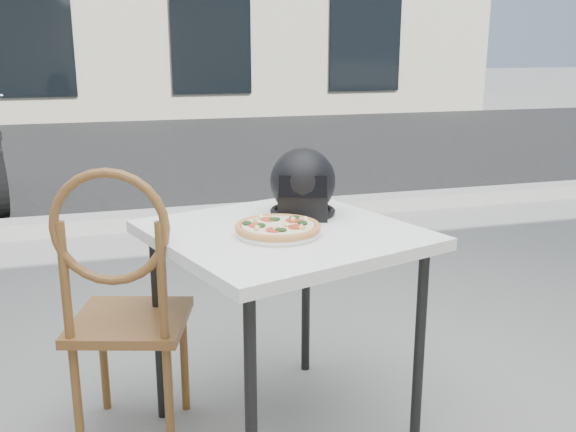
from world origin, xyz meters
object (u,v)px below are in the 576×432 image
object	(u,v)px
helmet	(303,186)
pizza	(278,227)
cafe_chair_main	(123,295)
cafe_table_main	(284,249)
plate	(278,233)

from	to	relation	value
helmet	pizza	bearing A→B (deg)	-106.91
cafe_chair_main	cafe_table_main	bearing A→B (deg)	-170.93
cafe_table_main	plate	xyz separation A→B (m)	(-0.04, -0.07, 0.08)
pizza	plate	bearing A→B (deg)	-91.74
plate	pizza	distance (m)	0.02
helmet	cafe_chair_main	size ratio (longest dim) A/B	0.31
cafe_table_main	helmet	xyz separation A→B (m)	(0.12, 0.17, 0.18)
helmet	cafe_table_main	bearing A→B (deg)	-108.41
pizza	cafe_chair_main	xyz separation A→B (m)	(-0.51, 0.14, -0.24)
plate	helmet	size ratio (longest dim) A/B	1.16
plate	pizza	xyz separation A→B (m)	(0.00, 0.00, 0.02)
helmet	plate	bearing A→B (deg)	-106.89
cafe_chair_main	pizza	bearing A→B (deg)	-178.55
plate	helmet	distance (m)	0.30
pizza	helmet	xyz separation A→B (m)	(0.16, 0.23, 0.08)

